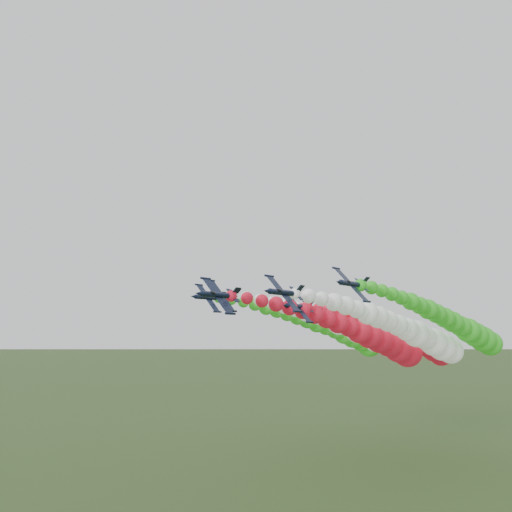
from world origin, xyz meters
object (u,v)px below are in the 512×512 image
object	(u,v)px
jet_outer_left	(336,331)
jet_outer_right	(462,328)
jet_lead	(377,339)
jet_inner_left	(359,333)
jet_inner_right	(416,335)
jet_trail	(411,340)

from	to	relation	value
jet_outer_left	jet_outer_right	xyz separation A→B (m)	(38.19, 0.17, 0.92)
jet_outer_left	jet_outer_right	world-z (taller)	jet_outer_right
jet_outer_right	jet_lead	bearing A→B (deg)	-136.76
jet_outer_left	jet_inner_left	bearing A→B (deg)	-34.00
jet_inner_right	jet_trail	bearing A→B (deg)	116.20
jet_lead	jet_outer_left	distance (m)	26.54
jet_outer_left	jet_outer_right	size ratio (longest dim) A/B	1.01
jet_inner_right	jet_outer_left	distance (m)	33.08
jet_outer_left	jet_trail	size ratio (longest dim) A/B	1.00
jet_inner_right	jet_trail	distance (m)	19.80
jet_inner_left	jet_outer_left	size ratio (longest dim) A/B	0.99
jet_outer_right	jet_trail	xyz separation A→B (m)	(-16.24, 5.15, -3.44)
jet_lead	jet_inner_right	distance (m)	10.00
jet_lead	jet_inner_left	world-z (taller)	jet_inner_left
jet_lead	jet_outer_left	world-z (taller)	jet_outer_left
jet_inner_right	jet_trail	xyz separation A→B (m)	(-8.71, 17.70, -1.68)
jet_lead	jet_outer_right	size ratio (longest dim) A/B	1.01
jet_inner_left	jet_trail	size ratio (longest dim) A/B	1.00
jet_inner_right	jet_outer_left	world-z (taller)	jet_outer_left
jet_inner_left	jet_outer_left	bearing A→B (deg)	146.00
jet_trail	jet_outer_right	bearing A→B (deg)	-17.61
jet_lead	jet_outer_left	size ratio (longest dim) A/B	1.00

